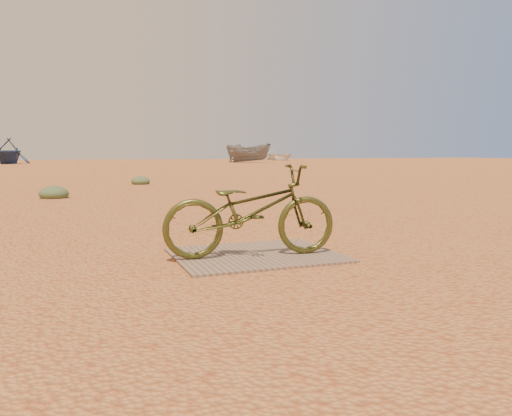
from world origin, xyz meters
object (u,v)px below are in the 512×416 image
object	(u,v)px
bicycle	(251,211)
boat_far_left	(8,151)
plywood_board	(256,255)
boat_mid_right	(249,153)
boat_far_right	(278,155)

from	to	relation	value
bicycle	boat_far_left	world-z (taller)	boat_far_left
plywood_board	boat_far_left	world-z (taller)	boat_far_left
boat_mid_right	boat_far_right	distance (m)	12.61
boat_far_right	bicycle	bearing A→B (deg)	-115.07
boat_far_left	boat_far_right	world-z (taller)	boat_far_left
bicycle	boat_mid_right	size ratio (longest dim) A/B	0.35
plywood_board	boat_far_left	distance (m)	39.93
boat_mid_right	boat_far_right	world-z (taller)	boat_mid_right
plywood_board	boat_far_right	size ratio (longest dim) A/B	0.27
plywood_board	bicycle	size ratio (longest dim) A/B	0.95
boat_far_left	boat_mid_right	bearing A→B (deg)	10.18
bicycle	boat_far_left	xyz separation A→B (m)	(-5.73, 39.56, 0.60)
plywood_board	boat_mid_right	xyz separation A→B (m)	(13.72, 37.91, 0.84)
bicycle	boat_far_left	size ratio (longest dim) A/B	0.40
boat_mid_right	boat_far_right	xyz separation A→B (m)	(7.29, 10.28, -0.30)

